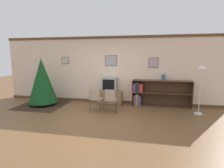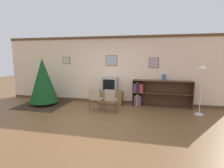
{
  "view_description": "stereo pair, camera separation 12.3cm",
  "coord_description": "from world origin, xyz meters",
  "px_view_note": "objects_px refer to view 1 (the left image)",
  "views": [
    {
      "loc": [
        1.53,
        -4.65,
        1.9
      ],
      "look_at": [
        0.34,
        1.26,
        0.94
      ],
      "focal_mm": 28.0,
      "sensor_mm": 36.0,
      "label": 1
    },
    {
      "loc": [
        1.65,
        -4.63,
        1.9
      ],
      "look_at": [
        0.34,
        1.26,
        0.94
      ],
      "focal_mm": 28.0,
      "sensor_mm": 36.0,
      "label": 2
    }
  ],
  "objects_px": {
    "christmas_tree": "(42,81)",
    "folding_chair_right": "(111,99)",
    "tv_console": "(110,98)",
    "television": "(110,84)",
    "folding_chair_left": "(96,98)",
    "vase": "(164,77)",
    "standing_lamp": "(201,77)",
    "bookshelf": "(152,93)"
  },
  "relations": [
    {
      "from": "folding_chair_left",
      "to": "television",
      "type": "bearing_deg",
      "value": 76.08
    },
    {
      "from": "tv_console",
      "to": "vase",
      "type": "distance_m",
      "value": 2.23
    },
    {
      "from": "bookshelf",
      "to": "vase",
      "type": "height_order",
      "value": "vase"
    },
    {
      "from": "christmas_tree",
      "to": "vase",
      "type": "relative_size",
      "value": 8.34
    },
    {
      "from": "christmas_tree",
      "to": "bookshelf",
      "type": "xyz_separation_m",
      "value": [
        4.21,
        0.68,
        -0.46
      ]
    },
    {
      "from": "folding_chair_left",
      "to": "vase",
      "type": "relative_size",
      "value": 3.55
    },
    {
      "from": "television",
      "to": "vase",
      "type": "distance_m",
      "value": 2.08
    },
    {
      "from": "folding_chair_left",
      "to": "bookshelf",
      "type": "xyz_separation_m",
      "value": [
        1.91,
        1.14,
        0.03
      ]
    },
    {
      "from": "television",
      "to": "standing_lamp",
      "type": "height_order",
      "value": "standing_lamp"
    },
    {
      "from": "christmas_tree",
      "to": "folding_chair_right",
      "type": "xyz_separation_m",
      "value": [
        2.83,
        -0.45,
        -0.49
      ]
    },
    {
      "from": "tv_console",
      "to": "standing_lamp",
      "type": "bearing_deg",
      "value": -11.5
    },
    {
      "from": "television",
      "to": "folding_chair_left",
      "type": "xyz_separation_m",
      "value": [
        -0.27,
        -1.07,
        -0.33
      ]
    },
    {
      "from": "christmas_tree",
      "to": "vase",
      "type": "height_order",
      "value": "christmas_tree"
    },
    {
      "from": "tv_console",
      "to": "folding_chair_right",
      "type": "xyz_separation_m",
      "value": [
        0.27,
        -1.07,
        0.21
      ]
    },
    {
      "from": "television",
      "to": "vase",
      "type": "xyz_separation_m",
      "value": [
        2.06,
        0.05,
        0.32
      ]
    },
    {
      "from": "christmas_tree",
      "to": "folding_chair_right",
      "type": "distance_m",
      "value": 2.91
    },
    {
      "from": "tv_console",
      "to": "standing_lamp",
      "type": "distance_m",
      "value": 3.38
    },
    {
      "from": "television",
      "to": "folding_chair_right",
      "type": "relative_size",
      "value": 0.69
    },
    {
      "from": "television",
      "to": "standing_lamp",
      "type": "relative_size",
      "value": 0.35
    },
    {
      "from": "bookshelf",
      "to": "vase",
      "type": "distance_m",
      "value": 0.75
    },
    {
      "from": "vase",
      "to": "folding_chair_right",
      "type": "bearing_deg",
      "value": -148.02
    },
    {
      "from": "television",
      "to": "vase",
      "type": "bearing_deg",
      "value": 1.35
    },
    {
      "from": "tv_console",
      "to": "folding_chair_left",
      "type": "distance_m",
      "value": 1.13
    },
    {
      "from": "television",
      "to": "standing_lamp",
      "type": "xyz_separation_m",
      "value": [
        3.16,
        -0.64,
        0.46
      ]
    },
    {
      "from": "tv_console",
      "to": "folding_chair_right",
      "type": "height_order",
      "value": "folding_chair_right"
    },
    {
      "from": "vase",
      "to": "christmas_tree",
      "type": "bearing_deg",
      "value": -171.79
    },
    {
      "from": "folding_chair_right",
      "to": "bookshelf",
      "type": "xyz_separation_m",
      "value": [
        1.38,
        1.14,
        0.03
      ]
    },
    {
      "from": "bookshelf",
      "to": "vase",
      "type": "bearing_deg",
      "value": -2.58
    },
    {
      "from": "vase",
      "to": "standing_lamp",
      "type": "bearing_deg",
      "value": -31.92
    },
    {
      "from": "television",
      "to": "christmas_tree",
      "type": "bearing_deg",
      "value": -166.45
    },
    {
      "from": "christmas_tree",
      "to": "television",
      "type": "relative_size",
      "value": 3.4
    },
    {
      "from": "tv_console",
      "to": "bookshelf",
      "type": "relative_size",
      "value": 0.45
    },
    {
      "from": "tv_console",
      "to": "vase",
      "type": "bearing_deg",
      "value": 1.28
    },
    {
      "from": "television",
      "to": "folding_chair_right",
      "type": "xyz_separation_m",
      "value": [
        0.27,
        -1.07,
        -0.33
      ]
    },
    {
      "from": "bookshelf",
      "to": "standing_lamp",
      "type": "distance_m",
      "value": 1.84
    },
    {
      "from": "folding_chair_right",
      "to": "tv_console",
      "type": "bearing_deg",
      "value": 103.88
    },
    {
      "from": "christmas_tree",
      "to": "standing_lamp",
      "type": "relative_size",
      "value": 1.17
    },
    {
      "from": "folding_chair_right",
      "to": "vase",
      "type": "bearing_deg",
      "value": 31.98
    },
    {
      "from": "tv_console",
      "to": "television",
      "type": "xyz_separation_m",
      "value": [
        0.0,
        -0.0,
        0.54
      ]
    },
    {
      "from": "folding_chair_left",
      "to": "vase",
      "type": "distance_m",
      "value": 2.66
    },
    {
      "from": "bookshelf",
      "to": "christmas_tree",
      "type": "bearing_deg",
      "value": -170.76
    },
    {
      "from": "folding_chair_left",
      "to": "tv_console",
      "type": "bearing_deg",
      "value": 76.12
    }
  ]
}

